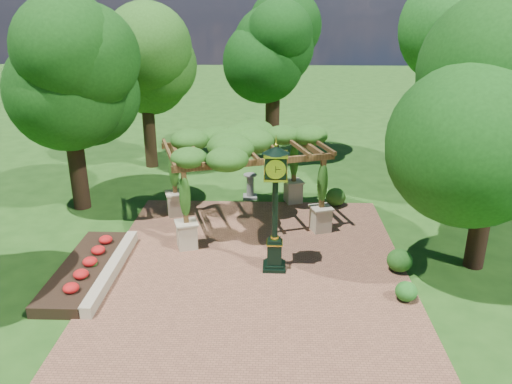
{
  "coord_description": "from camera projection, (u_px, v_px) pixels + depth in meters",
  "views": [
    {
      "loc": [
        0.57,
        -13.55,
        8.27
      ],
      "look_at": [
        0.0,
        2.5,
        2.2
      ],
      "focal_mm": 35.0,
      "sensor_mm": 36.0,
      "label": 1
    }
  ],
  "objects": [
    {
      "name": "flower_bed",
      "position": [
        85.0,
        270.0,
        16.2
      ],
      "size": [
        1.5,
        5.0,
        0.36
      ],
      "primitive_type": "cube",
      "color": "red",
      "rests_on": "ground"
    },
    {
      "name": "brick_plaza",
      "position": [
        254.0,
        269.0,
        16.54
      ],
      "size": [
        10.0,
        12.0,
        0.04
      ],
      "primitive_type": "cube",
      "color": "brown",
      "rests_on": "ground"
    },
    {
      "name": "tree_west_far",
      "position": [
        144.0,
        65.0,
        25.23
      ],
      "size": [
        4.13,
        4.13,
        7.86
      ],
      "color": "#302113",
      "rests_on": "ground"
    },
    {
      "name": "tree_north",
      "position": [
        273.0,
        49.0,
        26.15
      ],
      "size": [
        4.12,
        4.12,
        8.86
      ],
      "color": "#341F14",
      "rests_on": "ground"
    },
    {
      "name": "tree_west_near",
      "position": [
        64.0,
        67.0,
        19.55
      ],
      "size": [
        5.03,
        5.03,
        8.64
      ],
      "color": "black",
      "rests_on": "ground"
    },
    {
      "name": "pedestal_clock",
      "position": [
        275.0,
        197.0,
        15.69
      ],
      "size": [
        0.85,
        0.85,
        4.29
      ],
      "rotation": [
        0.0,
        0.0,
        -0.0
      ],
      "color": "black",
      "rests_on": "brick_plaza"
    },
    {
      "name": "pergola",
      "position": [
        245.0,
        149.0,
        19.01
      ],
      "size": [
        6.85,
        5.39,
        3.77
      ],
      "rotation": [
        0.0,
        0.0,
        0.31
      ],
      "color": "#C2B390",
      "rests_on": "brick_plaza"
    },
    {
      "name": "ground",
      "position": [
        253.0,
        286.0,
        15.61
      ],
      "size": [
        120.0,
        120.0,
        0.0
      ],
      "primitive_type": "plane",
      "color": "#1E4714",
      "rests_on": "ground"
    },
    {
      "name": "border_wall",
      "position": [
        112.0,
        270.0,
        16.16
      ],
      "size": [
        0.35,
        5.0,
        0.4
      ],
      "primitive_type": "cube",
      "color": "#C6B793",
      "rests_on": "ground"
    },
    {
      "name": "shrub_back",
      "position": [
        336.0,
        197.0,
        21.62
      ],
      "size": [
        0.94,
        0.94,
        0.77
      ],
      "primitive_type": "ellipsoid",
      "rotation": [
        0.0,
        0.0,
        -0.1
      ],
      "color": "#285919",
      "rests_on": "brick_plaza"
    },
    {
      "name": "tree_east_far",
      "position": [
        504.0,
        40.0,
        21.33
      ],
      "size": [
        5.76,
        5.76,
        9.94
      ],
      "color": "black",
      "rests_on": "ground"
    },
    {
      "name": "shrub_front",
      "position": [
        406.0,
        291.0,
        14.69
      ],
      "size": [
        0.75,
        0.75,
        0.59
      ],
      "primitive_type": "ellipsoid",
      "rotation": [
        0.0,
        0.0,
        0.17
      ],
      "color": "#20631C",
      "rests_on": "brick_plaza"
    },
    {
      "name": "tree_east_near",
      "position": [
        500.0,
        110.0,
        14.94
      ],
      "size": [
        4.67,
        4.67,
        7.69
      ],
      "color": "black",
      "rests_on": "ground"
    },
    {
      "name": "sundial",
      "position": [
        250.0,
        188.0,
        22.51
      ],
      "size": [
        0.65,
        0.65,
        1.14
      ],
      "rotation": [
        0.0,
        0.0,
        0.04
      ],
      "color": "gray",
      "rests_on": "ground"
    },
    {
      "name": "shrub_mid",
      "position": [
        400.0,
        260.0,
        16.29
      ],
      "size": [
        1.09,
        1.09,
        0.75
      ],
      "primitive_type": "ellipsoid",
      "rotation": [
        0.0,
        0.0,
        0.39
      ],
      "color": "#1F5217",
      "rests_on": "brick_plaza"
    }
  ]
}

